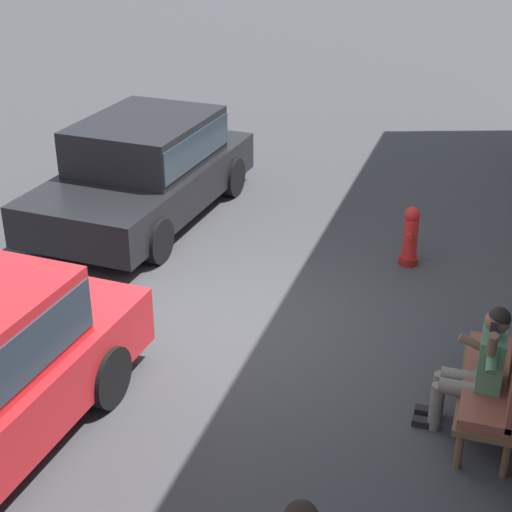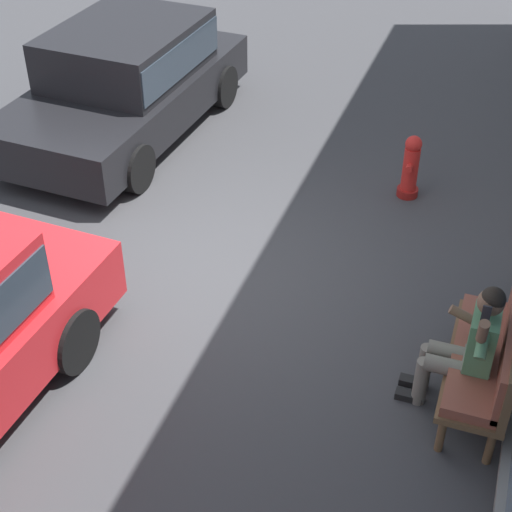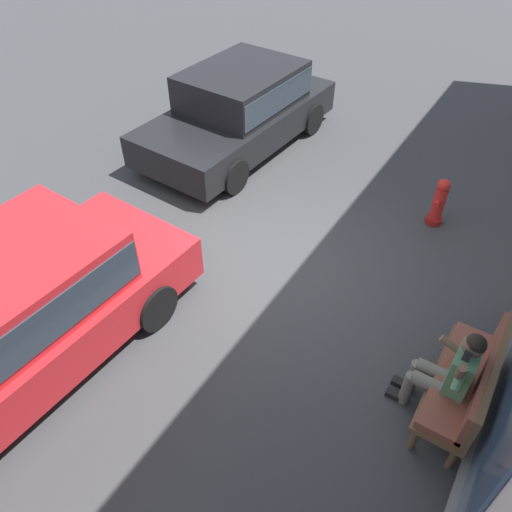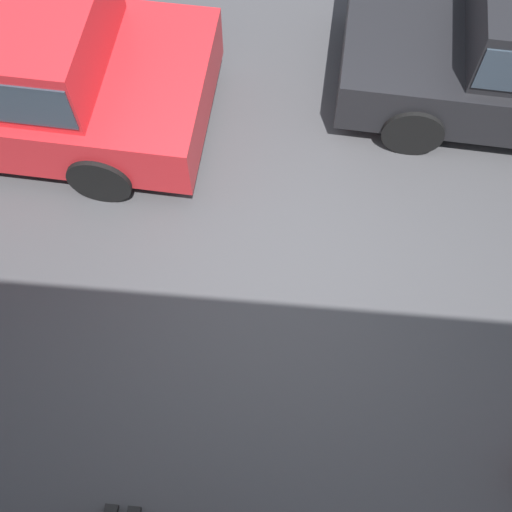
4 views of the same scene
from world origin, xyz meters
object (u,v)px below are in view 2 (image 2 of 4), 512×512
object	(u,v)px
bench	(494,353)
fire_hydrant	(411,168)
parked_car_near	(126,77)
person_on_phone	(468,345)

from	to	relation	value
bench	fire_hydrant	world-z (taller)	bench
bench	parked_car_near	bearing A→B (deg)	-124.09
fire_hydrant	person_on_phone	bearing A→B (deg)	17.74
person_on_phone	fire_hydrant	size ratio (longest dim) A/B	1.63
bench	fire_hydrant	xyz separation A→B (m)	(-3.13, -1.27, -0.16)
bench	person_on_phone	distance (m)	0.29
bench	parked_car_near	distance (m)	6.34
bench	person_on_phone	world-z (taller)	person_on_phone
bench	person_on_phone	size ratio (longest dim) A/B	1.18
bench	fire_hydrant	distance (m)	3.38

